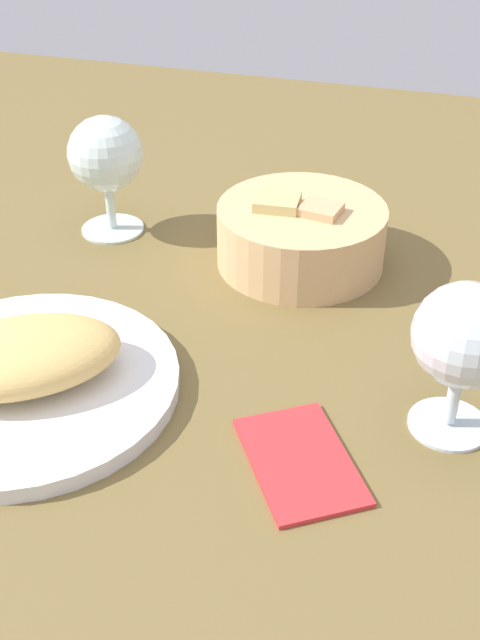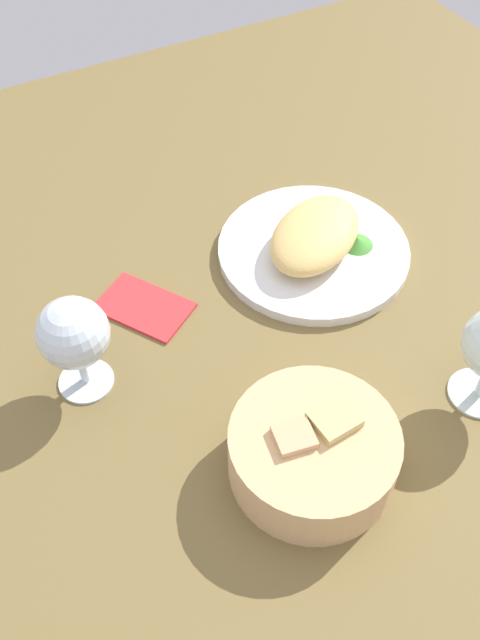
{
  "view_description": "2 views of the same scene",
  "coord_description": "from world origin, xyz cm",
  "px_view_note": "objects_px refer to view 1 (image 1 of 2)",
  "views": [
    {
      "loc": [
        19.33,
        -55.65,
        41.79
      ],
      "look_at": [
        3.16,
        -1.96,
        3.03
      ],
      "focal_mm": 45.2,
      "sensor_mm": 36.0,
      "label": 1
    },
    {
      "loc": [
        27.39,
        41.64,
        64.56
      ],
      "look_at": [
        4.04,
        -2.83,
        5.39
      ],
      "focal_mm": 39.65,
      "sensor_mm": 36.0,
      "label": 2
    }
  ],
  "objects_px": {
    "plate": "(26,384)",
    "bread_basket": "(301,235)",
    "wine_glass_near": "(465,340)",
    "wine_glass_far": "(106,158)",
    "folded_napkin": "(300,459)"
  },
  "relations": [
    {
      "from": "bread_basket",
      "to": "wine_glass_near",
      "type": "xyz_separation_m",
      "value": [
        0.17,
        -0.21,
        0.05
      ]
    },
    {
      "from": "folded_napkin",
      "to": "plate",
      "type": "bearing_deg",
      "value": 52.6
    },
    {
      "from": "wine_glass_near",
      "to": "wine_glass_far",
      "type": "distance_m",
      "value": 0.43
    },
    {
      "from": "folded_napkin",
      "to": "wine_glass_far",
      "type": "bearing_deg",
      "value": 10.56
    },
    {
      "from": "bread_basket",
      "to": "wine_glass_near",
      "type": "bearing_deg",
      "value": -51.32
    },
    {
      "from": "wine_glass_far",
      "to": "folded_napkin",
      "type": "relative_size",
      "value": 1.16
    },
    {
      "from": "plate",
      "to": "bread_basket",
      "type": "height_order",
      "value": "bread_basket"
    },
    {
      "from": "wine_glass_far",
      "to": "folded_napkin",
      "type": "xyz_separation_m",
      "value": [
        0.28,
        -0.29,
        -0.08
      ]
    },
    {
      "from": "plate",
      "to": "bread_basket",
      "type": "distance_m",
      "value": 0.31
    },
    {
      "from": "bread_basket",
      "to": "wine_glass_far",
      "type": "xyz_separation_m",
      "value": [
        -0.21,
        0.01,
        0.05
      ]
    },
    {
      "from": "folded_napkin",
      "to": "bread_basket",
      "type": "bearing_deg",
      "value": -19.92
    },
    {
      "from": "wine_glass_near",
      "to": "plate",
      "type": "bearing_deg",
      "value": -170.48
    },
    {
      "from": "wine_glass_near",
      "to": "wine_glass_far",
      "type": "height_order",
      "value": "wine_glass_far"
    },
    {
      "from": "plate",
      "to": "wine_glass_near",
      "type": "relative_size",
      "value": 1.99
    },
    {
      "from": "plate",
      "to": "folded_napkin",
      "type": "distance_m",
      "value": 0.23
    }
  ]
}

